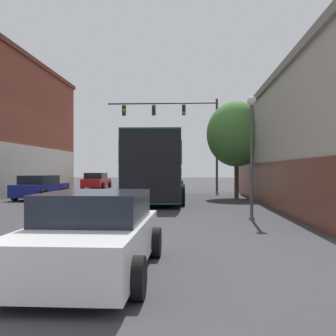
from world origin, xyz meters
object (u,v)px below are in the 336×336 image
Objects in this scene: parked_car_left_near at (40,188)px; parked_car_left_mid at (96,181)px; hatchback_foreground at (93,234)px; traffic_signal_gantry at (181,123)px; bus at (157,165)px; street_tree_near at (236,134)px; street_lamp at (252,150)px.

parked_car_left_mid is at bearing 7.60° from parked_car_left_near.
parked_car_left_mid is at bearing 13.83° from hatchback_foreground.
traffic_signal_gantry reaches higher than parked_car_left_near.
parked_car_left_near is 0.47× the size of traffic_signal_gantry.
parked_car_left_near is (-6.55, 0.32, -1.25)m from bus.
street_tree_near is (3.43, -6.95, -1.52)m from traffic_signal_gantry.
street_lamp is 10.35m from street_tree_near.
parked_car_left_mid is at bearing 135.18° from street_tree_near.
traffic_signal_gantry reaches higher than hatchback_foreground.
parked_car_left_near is at bearing 24.38° from hatchback_foreground.
street_tree_near is (4.20, 17.02, 3.13)m from hatchback_foreground.
parked_car_left_mid is at bearing 152.29° from traffic_signal_gantry.
street_tree_near reaches higher than bus.
hatchback_foreground is 0.69× the size of street_tree_near.
traffic_signal_gantry is (7.61, 8.74, 4.62)m from parked_car_left_near.
parked_car_left_near is 0.71× the size of street_tree_near.
street_lamp is (10.37, -8.43, 1.65)m from parked_car_left_near.
hatchback_foreground is 0.46× the size of traffic_signal_gantry.
traffic_signal_gantry is 7.90m from street_tree_near.
parked_car_left_mid is 1.10× the size of street_lamp.
street_lamp is at bearing -93.76° from street_tree_near.
street_lamp is at bearing -156.69° from bus.
hatchback_foreground is 17.81m from street_tree_near.
traffic_signal_gantry is at bearing -8.59° from bus.
parked_car_left_near is at bearing 140.89° from street_lamp.
bus is 9.72m from traffic_signal_gantry.
hatchback_foreground is 7.84m from street_lamp.
street_lamp is at bearing -80.86° from traffic_signal_gantry.
hatchback_foreground is at bearing -91.82° from traffic_signal_gantry.
traffic_signal_gantry is at bearing -117.54° from parked_car_left_mid.
street_lamp is (3.82, -8.11, 0.39)m from bus.
bus reaches higher than parked_car_left_near.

